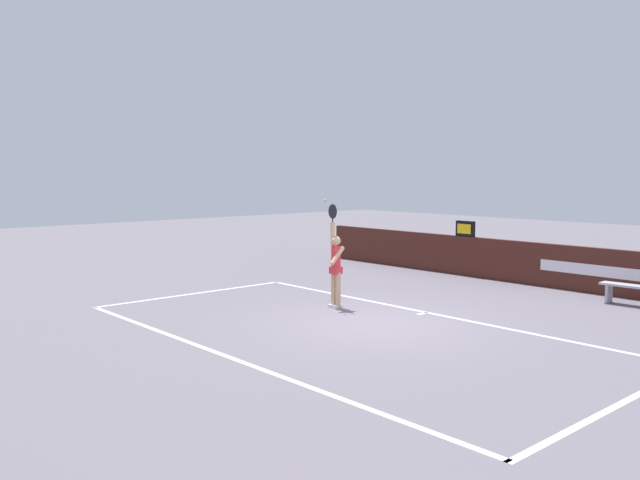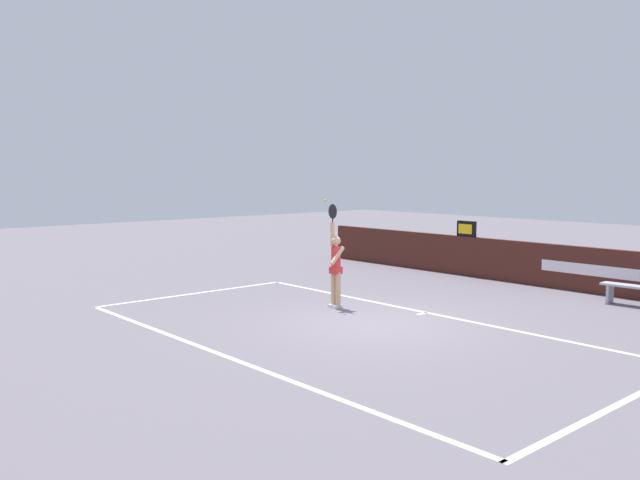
{
  "view_description": "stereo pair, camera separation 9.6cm",
  "coord_description": "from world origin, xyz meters",
  "px_view_note": "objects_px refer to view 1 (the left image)",
  "views": [
    {
      "loc": [
        9.19,
        -9.78,
        3.1
      ],
      "look_at": [
        -2.08,
        0.24,
        1.56
      ],
      "focal_mm": 36.95,
      "sensor_mm": 36.0,
      "label": 1
    },
    {
      "loc": [
        9.25,
        -9.71,
        3.1
      ],
      "look_at": [
        -2.08,
        0.24,
        1.56
      ],
      "focal_mm": 36.95,
      "sensor_mm": 36.0,
      "label": 2
    }
  ],
  "objects_px": {
    "speed_display": "(465,229)",
    "courtside_bench_near": "(634,290)",
    "tennis_ball": "(325,200)",
    "tennis_player": "(336,265)"
  },
  "relations": [
    {
      "from": "speed_display",
      "to": "tennis_player",
      "type": "bearing_deg",
      "value": -81.91
    },
    {
      "from": "speed_display",
      "to": "tennis_player",
      "type": "xyz_separation_m",
      "value": [
        0.88,
        -6.17,
        -0.43
      ]
    },
    {
      "from": "speed_display",
      "to": "tennis_player",
      "type": "height_order",
      "value": "tennis_player"
    },
    {
      "from": "tennis_ball",
      "to": "tennis_player",
      "type": "bearing_deg",
      "value": 44.03
    },
    {
      "from": "speed_display",
      "to": "tennis_ball",
      "type": "xyz_separation_m",
      "value": [
        0.7,
        -6.34,
        1.05
      ]
    },
    {
      "from": "courtside_bench_near",
      "to": "tennis_ball",
      "type": "bearing_deg",
      "value": -130.86
    },
    {
      "from": "tennis_player",
      "to": "courtside_bench_near",
      "type": "height_order",
      "value": "tennis_player"
    },
    {
      "from": "speed_display",
      "to": "tennis_player",
      "type": "relative_size",
      "value": 0.26
    },
    {
      "from": "speed_display",
      "to": "courtside_bench_near",
      "type": "bearing_deg",
      "value": -9.25
    },
    {
      "from": "tennis_player",
      "to": "courtside_bench_near",
      "type": "distance_m",
      "value": 7.0
    }
  ]
}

